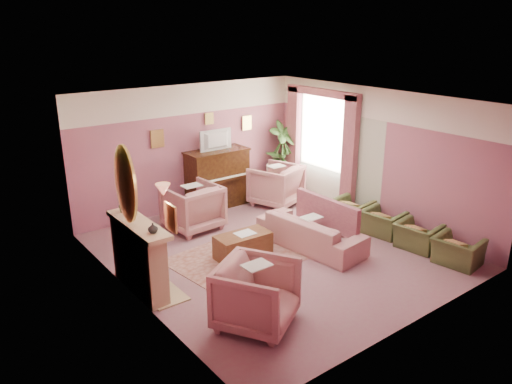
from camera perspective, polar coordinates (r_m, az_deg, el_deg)
floor at (r=9.39m, az=2.13°, el=-6.77°), size 5.50×6.00×0.01m
ceiling at (r=8.56m, az=2.36°, el=10.38°), size 5.50×6.00×0.01m
wall_back at (r=11.26m, az=-7.56°, el=5.06°), size 5.50×0.02×2.80m
wall_front at (r=6.98m, az=18.16°, el=-4.57°), size 5.50×0.02×2.80m
wall_left at (r=7.52m, az=-14.17°, el=-2.47°), size 0.02×6.00×2.80m
wall_right at (r=10.77m, az=13.63°, el=4.05°), size 0.02×6.00×2.80m
picture_rail_band at (r=11.04m, az=-7.77°, el=10.47°), size 5.50×0.01×0.65m
stripe_panel at (r=11.67m, az=8.55°, el=3.86°), size 0.01×3.00×2.15m
fireplace_surround at (r=8.08m, az=-13.22°, el=-7.43°), size 0.30×1.40×1.10m
fireplace_inset at (r=8.18m, az=-12.50°, el=-8.20°), size 0.18×0.72×0.68m
fire_ember at (r=8.28m, az=-12.16°, el=-9.24°), size 0.06×0.54×0.10m
mantel_shelf at (r=7.86m, az=-13.33°, el=-3.65°), size 0.40×1.55×0.07m
hearth at (r=8.40m, az=-11.69°, el=-10.39°), size 0.55×1.50×0.02m
mirror_frame at (r=7.58m, az=-14.68°, el=0.87°), size 0.04×0.72×1.20m
mirror_glass at (r=7.59m, az=-14.50°, el=0.91°), size 0.01×0.60×1.06m
sconce_shade at (r=6.64m, az=-10.58°, el=0.26°), size 0.20×0.20×0.16m
piano at (r=11.45m, az=-4.43°, el=1.50°), size 1.40×0.60×1.30m
piano_keyshelf at (r=11.15m, az=-3.45°, el=1.41°), size 1.30×0.12×0.06m
piano_keys at (r=11.13m, az=-3.45°, el=1.61°), size 1.20×0.08×0.02m
piano_top at (r=11.27m, az=-4.51°, el=4.70°), size 1.45×0.65×0.04m
television at (r=11.16m, az=-4.41°, el=6.09°), size 0.80×0.12×0.48m
print_back_left at (r=10.79m, az=-11.21°, el=6.00°), size 0.30×0.03×0.38m
print_back_right at (r=11.97m, az=-1.06°, el=7.91°), size 0.26×0.03×0.34m
print_back_mid at (r=11.35m, az=-5.38°, el=8.35°), size 0.22×0.03×0.26m
print_left_wall at (r=6.40m, az=-9.71°, el=-2.90°), size 0.03×0.28×0.36m
window_blind at (r=11.67m, az=7.69°, el=7.06°), size 0.03×1.40×1.80m
curtain_left at (r=11.09m, az=10.66°, el=4.15°), size 0.16×0.34×2.60m
curtain_right at (r=12.36m, az=4.33°, el=5.93°), size 0.16×0.34×2.60m
pelmet at (r=11.47m, az=7.60°, el=11.22°), size 0.16×2.20×0.16m
mantel_plant at (r=8.28m, az=-14.95°, el=-1.35°), size 0.16×0.16×0.28m
mantel_vase at (r=7.40m, az=-11.71°, el=-4.05°), size 0.16×0.16×0.16m
area_rug at (r=9.20m, az=-1.46°, el=-7.29°), size 2.69×2.08×0.01m
coffee_table at (r=9.07m, az=-1.50°, el=-6.15°), size 1.02×0.54×0.45m
table_paper at (r=9.00m, az=-1.25°, el=-4.74°), size 0.35×0.28×0.01m
sofa at (r=9.43m, az=6.31°, el=-3.90°), size 0.71×2.12×0.86m
sofa_throw at (r=9.63m, az=8.07°, el=-2.38°), size 0.11×1.61×0.59m
floral_armchair_left at (r=10.26m, az=-7.27°, el=-1.44°), size 1.01×1.01×1.05m
floral_armchair_right at (r=11.55m, az=2.29°, el=1.04°), size 1.01×1.01×1.05m
floral_armchair_front at (r=7.04m, az=0.09°, el=-11.33°), size 1.01×1.01×1.05m
olive_chair_a at (r=9.45m, az=22.10°, el=-5.83°), size 0.55×0.78×0.67m
olive_chair_b at (r=9.84m, az=18.04°, el=-4.36°), size 0.55×0.78×0.67m
olive_chair_c at (r=10.28m, az=14.33°, el=-2.99°), size 0.55×0.78×0.67m
olive_chair_d at (r=10.76m, az=10.95°, el=-1.73°), size 0.55×0.78×0.67m
side_table at (r=12.48m, az=2.36°, el=1.59°), size 0.52×0.52×0.70m
side_plant_big at (r=12.34m, az=2.40°, el=3.89°), size 0.30×0.30×0.34m
side_plant_small at (r=12.35m, az=3.12°, el=3.75°), size 0.16×0.16×0.28m
palm_pot at (r=12.61m, az=3.00°, el=0.90°), size 0.34×0.34×0.34m
palm_plant at (r=12.36m, az=3.07°, el=4.82°), size 0.76×0.76×1.44m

